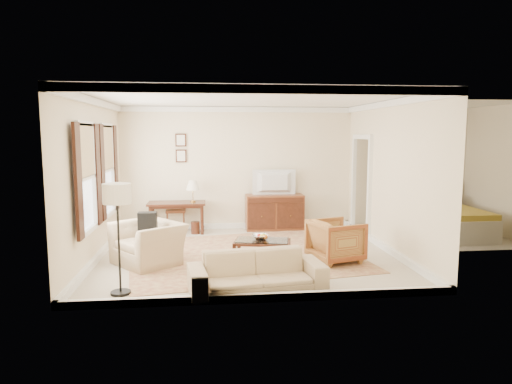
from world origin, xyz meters
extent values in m
cube|color=beige|center=(0.00, 0.00, 0.00)|extent=(5.50, 5.00, 0.01)
cube|color=white|center=(0.00, 0.00, 2.90)|extent=(5.50, 5.00, 0.01)
cube|color=#F3E6C6|center=(0.00, 2.50, 1.45)|extent=(5.50, 0.01, 2.90)
cube|color=#F3E6C6|center=(0.00, -2.50, 1.45)|extent=(5.50, 0.01, 2.90)
cube|color=#F3E6C6|center=(-2.75, 0.00, 1.45)|extent=(0.01, 5.00, 2.90)
cube|color=#F3E6C6|center=(2.75, 0.00, 1.45)|extent=(0.01, 5.00, 2.90)
cube|color=beige|center=(4.25, 1.15, 0.00)|extent=(3.00, 2.70, 0.01)
cube|color=#F3E6C6|center=(5.75, 1.15, 1.45)|extent=(0.01, 2.70, 2.90)
cube|color=maroon|center=(-0.10, -0.03, 0.01)|extent=(4.64, 4.15, 0.01)
cube|color=#462014|center=(-1.43, 2.07, 0.69)|extent=(1.30, 0.65, 0.05)
cylinder|color=#462014|center=(-2.01, 1.83, 0.33)|extent=(0.07, 0.07, 0.67)
cylinder|color=#462014|center=(-0.86, 1.83, 0.33)|extent=(0.07, 0.07, 0.67)
cylinder|color=#462014|center=(-2.01, 2.32, 0.33)|extent=(0.07, 0.07, 0.67)
cylinder|color=#462014|center=(-0.86, 2.32, 0.33)|extent=(0.07, 0.07, 0.67)
cube|color=brown|center=(0.85, 2.21, 0.42)|extent=(1.36, 0.52, 0.83)
imported|color=black|center=(0.85, 2.19, 1.32)|extent=(0.97, 0.56, 0.13)
cube|color=#462014|center=(0.22, -0.57, 0.37)|extent=(1.07, 0.77, 0.04)
cube|color=silver|center=(0.22, -0.57, 0.41)|extent=(1.00, 0.70, 0.01)
cube|color=silver|center=(0.22, -0.57, 0.14)|extent=(0.98, 0.68, 0.02)
cube|color=#462014|center=(-0.28, -0.71, 0.19)|extent=(0.07, 0.07, 0.37)
cube|color=#462014|center=(0.60, -0.92, 0.19)|extent=(0.07, 0.07, 0.37)
cube|color=#462014|center=(-0.17, -0.21, 0.19)|extent=(0.07, 0.07, 0.37)
cube|color=#462014|center=(0.72, -0.42, 0.19)|extent=(0.07, 0.07, 0.37)
imported|color=silver|center=(0.19, -0.50, 0.46)|extent=(0.42, 0.42, 0.10)
imported|color=brown|center=(0.02, -0.48, 0.16)|extent=(0.28, 0.10, 0.38)
imported|color=brown|center=(0.29, -0.65, 0.16)|extent=(0.23, 0.21, 0.38)
imported|color=brown|center=(1.52, -0.65, 0.41)|extent=(0.96, 0.99, 0.83)
imported|color=tan|center=(-1.77, -0.42, 0.49)|extent=(1.27, 1.33, 0.98)
cube|color=black|center=(-1.78, -0.37, 0.74)|extent=(0.39, 0.38, 0.40)
imported|color=tan|center=(-0.04, -2.04, 0.38)|extent=(2.00, 0.81, 0.76)
cylinder|color=black|center=(-1.98, -1.95, 0.02)|extent=(0.28, 0.28, 0.04)
cylinder|color=black|center=(-1.98, -1.95, 0.68)|extent=(0.03, 0.03, 1.33)
cylinder|color=silver|center=(-1.98, -1.95, 1.44)|extent=(0.39, 0.39, 0.28)
camera|label=1|loc=(-0.74, -8.37, 2.26)|focal=32.00mm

